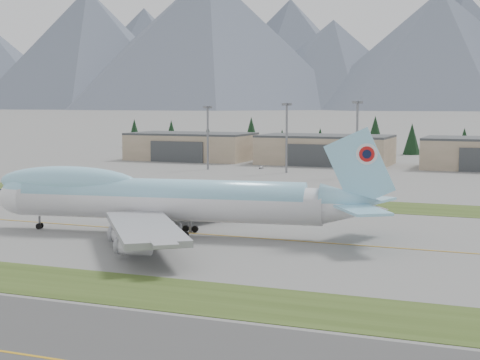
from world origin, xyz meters
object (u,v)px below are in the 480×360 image
at_px(boeing_747_freighter, 163,199).
at_px(service_vehicle_b, 365,176).
at_px(hangar_center, 325,150).
at_px(service_vehicle_a, 261,169).
at_px(hangar_left, 191,146).

height_order(boeing_747_freighter, service_vehicle_b, boeing_747_freighter).
relative_size(boeing_747_freighter, hangar_center, 1.51).
bearing_deg(boeing_747_freighter, service_vehicle_b, 75.50).
bearing_deg(hangar_center, service_vehicle_a, -120.39).
bearing_deg(service_vehicle_a, hangar_center, 51.37).
relative_size(boeing_747_freighter, service_vehicle_b, 18.09).
bearing_deg(service_vehicle_a, boeing_747_freighter, -86.17).
bearing_deg(service_vehicle_b, service_vehicle_a, 66.92).
xyz_separation_m(hangar_center, service_vehicle_b, (23.30, -40.17, -5.39)).
bearing_deg(service_vehicle_b, boeing_747_freighter, 169.85).
height_order(hangar_left, service_vehicle_b, hangar_left).
height_order(hangar_center, service_vehicle_b, hangar_center).
bearing_deg(hangar_left, boeing_747_freighter, -66.50).
bearing_deg(hangar_left, service_vehicle_a, -34.14).
bearing_deg(hangar_left, hangar_center, 0.00).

